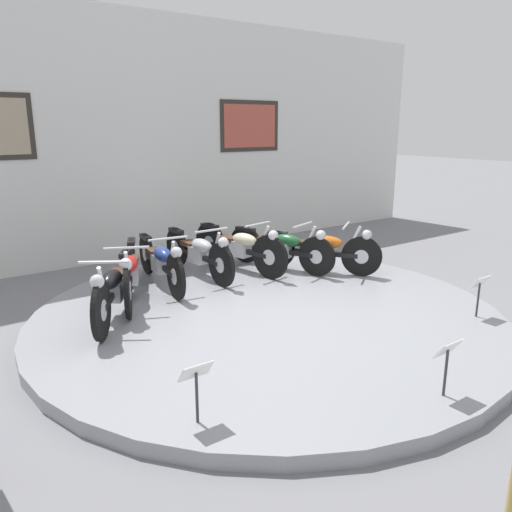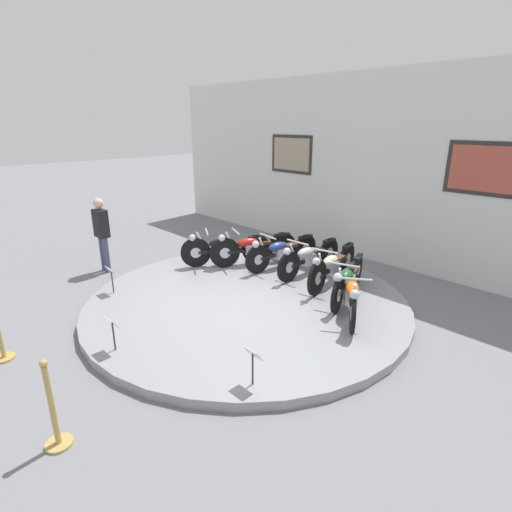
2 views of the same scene
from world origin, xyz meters
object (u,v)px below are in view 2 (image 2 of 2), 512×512
(visitor_standing, at_px, (102,231))
(stanchion_post_right_of_entry, at_px, (54,418))
(motorcycle_green, at_px, (348,279))
(motorcycle_orange, at_px, (351,293))
(motorcycle_black, at_px, (225,248))
(info_placard_front_right, at_px, (253,358))
(motorcycle_red, at_px, (252,247))
(motorcycle_blue, at_px, (281,251))
(motorcycle_silver, at_px, (309,257))
(stanchion_post_left_of_entry, at_px, (0,337))
(info_placard_front_centre, at_px, (113,326))
(motorcycle_cream, at_px, (332,265))
(info_placard_front_left, at_px, (112,274))

(visitor_standing, xyz_separation_m, stanchion_post_right_of_entry, (4.58, -2.58, -0.59))
(motorcycle_green, height_order, motorcycle_orange, motorcycle_orange)
(motorcycle_black, xyz_separation_m, info_placard_front_right, (3.55, -2.49, -0.03))
(motorcycle_red, height_order, motorcycle_green, motorcycle_red)
(motorcycle_blue, height_order, motorcycle_orange, motorcycle_blue)
(motorcycle_silver, bearing_deg, motorcycle_red, -161.13)
(motorcycle_red, height_order, visitor_standing, visitor_standing)
(visitor_standing, relative_size, stanchion_post_left_of_entry, 1.61)
(visitor_standing, height_order, stanchion_post_left_of_entry, visitor_standing)
(motorcycle_blue, bearing_deg, motorcycle_green, -9.44)
(visitor_standing, bearing_deg, motorcycle_red, 47.23)
(motorcycle_orange, relative_size, info_placard_front_centre, 3.17)
(motorcycle_red, relative_size, info_placard_front_centre, 3.65)
(motorcycle_green, height_order, stanchion_post_left_of_entry, stanchion_post_left_of_entry)
(stanchion_post_left_of_entry, bearing_deg, motorcycle_black, 96.84)
(motorcycle_silver, distance_m, info_placard_front_centre, 4.26)
(motorcycle_red, bearing_deg, motorcycle_black, -128.79)
(motorcycle_cream, distance_m, info_placard_front_left, 4.18)
(info_placard_front_left, distance_m, stanchion_post_right_of_entry, 3.62)
(stanchion_post_right_of_entry, bearing_deg, info_placard_front_left, 146.11)
(motorcycle_red, xyz_separation_m, info_placard_front_centre, (1.25, -3.84, -0.03))
(info_placard_front_right, xyz_separation_m, visitor_standing, (-5.39, 0.56, 0.42))
(motorcycle_orange, relative_size, stanchion_post_left_of_entry, 1.59)
(motorcycle_silver, relative_size, motorcycle_cream, 0.99)
(motorcycle_black, relative_size, visitor_standing, 1.05)
(motorcycle_red, relative_size, motorcycle_silver, 0.94)
(motorcycle_red, relative_size, motorcycle_orange, 1.15)
(motorcycle_green, bearing_deg, motorcycle_black, -170.67)
(stanchion_post_right_of_entry, bearing_deg, stanchion_post_left_of_entry, 180.00)
(motorcycle_cream, bearing_deg, info_placard_front_right, -69.53)
(motorcycle_cream, height_order, stanchion_post_left_of_entry, stanchion_post_left_of_entry)
(motorcycle_blue, relative_size, motorcycle_orange, 1.21)
(motorcycle_silver, xyz_separation_m, motorcycle_cream, (0.68, -0.11, 0.02))
(motorcycle_black, height_order, stanchion_post_left_of_entry, stanchion_post_left_of_entry)
(motorcycle_orange, bearing_deg, motorcycle_blue, 161.04)
(motorcycle_red, xyz_separation_m, motorcycle_cream, (1.93, 0.32, -0.00))
(motorcycle_cream, relative_size, info_placard_front_left, 3.89)
(motorcycle_silver, xyz_separation_m, motorcycle_orange, (1.64, -0.91, -0.01))
(info_placard_front_right, bearing_deg, motorcycle_black, 144.93)
(motorcycle_silver, xyz_separation_m, info_placard_front_left, (-1.91, -3.40, -0.01))
(motorcycle_silver, xyz_separation_m, info_placard_front_centre, (-0.00, -4.26, -0.01))
(visitor_standing, bearing_deg, stanchion_post_left_of_entry, -47.22)
(motorcycle_blue, distance_m, info_placard_front_right, 4.18)
(motorcycle_silver, distance_m, stanchion_post_right_of_entry, 5.53)
(motorcycle_cream, height_order, motorcycle_orange, motorcycle_cream)
(info_placard_front_left, distance_m, info_placard_front_centre, 2.09)
(motorcycle_red, distance_m, motorcycle_green, 2.51)
(motorcycle_red, distance_m, stanchion_post_right_of_entry, 5.52)
(motorcycle_orange, bearing_deg, motorcycle_silver, 151.02)
(info_placard_front_centre, distance_m, visitor_standing, 3.79)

